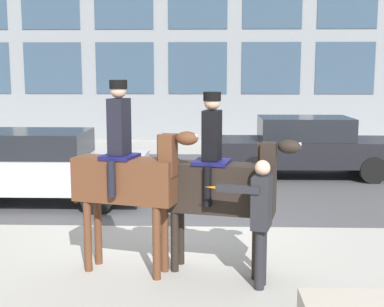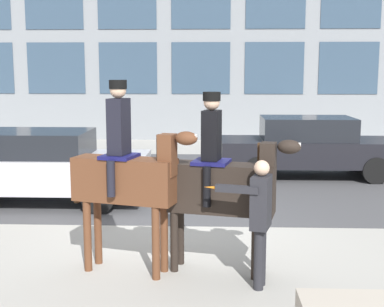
% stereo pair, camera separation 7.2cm
% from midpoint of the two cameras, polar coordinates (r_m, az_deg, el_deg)
% --- Properties ---
extents(ground_plane, '(80.00, 80.00, 0.00)m').
position_cam_midpoint_polar(ground_plane, '(9.32, -0.84, -8.65)').
color(ground_plane, '#9E9B93').
extents(road_surface, '(23.36, 8.50, 0.01)m').
position_cam_midpoint_polar(road_surface, '(13.92, 0.24, -2.78)').
color(road_surface, '#444447').
rests_on(road_surface, ground_plane).
extents(mounted_horse_lead, '(1.81, 0.81, 2.67)m').
position_cam_midpoint_polar(mounted_horse_lead, '(7.38, -6.71, -2.23)').
color(mounted_horse_lead, '#59331E').
rests_on(mounted_horse_lead, ground_plane).
extents(mounted_horse_companion, '(1.98, 0.78, 2.51)m').
position_cam_midpoint_polar(mounted_horse_companion, '(7.36, 3.18, -3.14)').
color(mounted_horse_companion, black).
rests_on(mounted_horse_companion, ground_plane).
extents(pedestrian_bystander, '(0.90, 0.44, 1.68)m').
position_cam_midpoint_polar(pedestrian_bystander, '(6.93, 7.51, -6.41)').
color(pedestrian_bystander, '#232328').
rests_on(pedestrian_bystander, ground_plane).
extents(street_car_near_lane, '(4.45, 1.93, 1.54)m').
position_cam_midpoint_polar(street_car_near_lane, '(11.82, -15.64, -1.24)').
color(street_car_near_lane, '#B7B7BC').
rests_on(street_car_near_lane, ground_plane).
extents(street_car_far_lane, '(4.74, 1.91, 1.59)m').
position_cam_midpoint_polar(street_car_far_lane, '(14.52, 12.59, 0.77)').
color(street_car_far_lane, black).
rests_on(street_car_far_lane, ground_plane).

